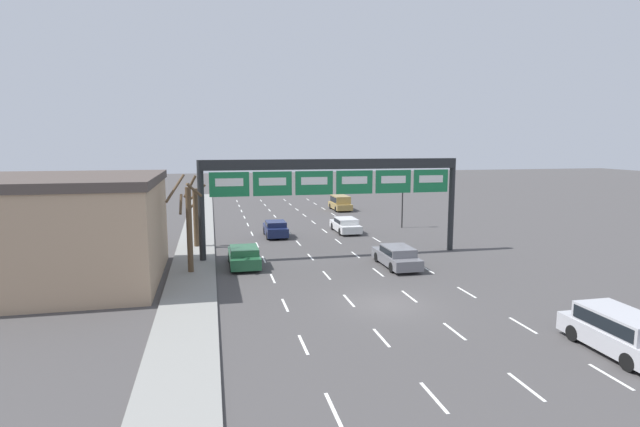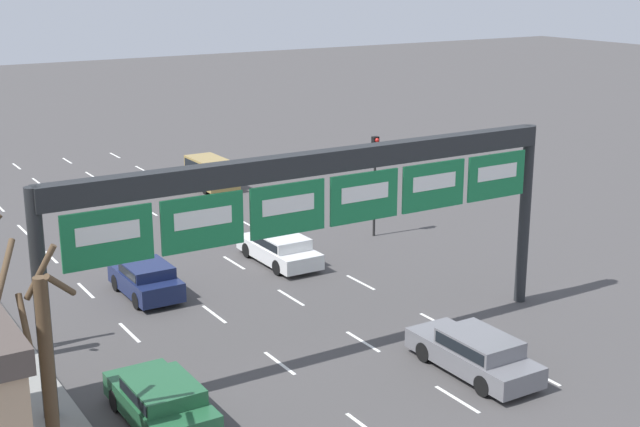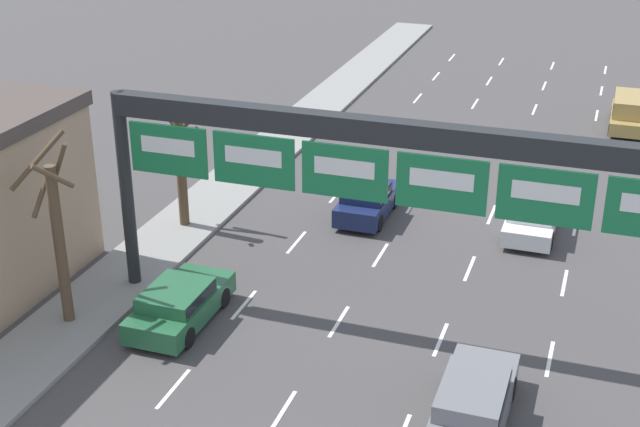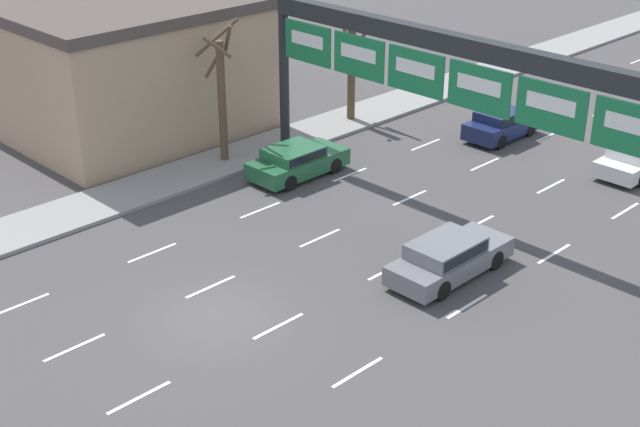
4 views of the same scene
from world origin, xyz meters
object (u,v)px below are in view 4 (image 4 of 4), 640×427
(car_grey, at_px, (449,256))
(car_green, at_px, (297,160))
(car_white, at_px, (639,156))
(sign_gantry, at_px, (452,67))
(car_navy, at_px, (501,123))
(tree_bare_second, at_px, (221,90))
(tree_bare_closest, at_px, (352,68))

(car_grey, bearing_deg, car_green, 167.21)
(car_grey, bearing_deg, car_white, 89.75)
(sign_gantry, distance_m, car_green, 8.28)
(car_white, distance_m, car_green, 14.40)
(sign_gantry, bearing_deg, car_grey, -49.84)
(car_navy, relative_size, car_white, 0.84)
(sign_gantry, bearing_deg, car_navy, 110.79)
(tree_bare_second, bearing_deg, car_grey, -4.62)
(car_white, xyz_separation_m, car_green, (-9.76, -10.59, 0.01))
(car_green, bearing_deg, car_grey, -12.79)
(car_grey, bearing_deg, car_navy, 117.93)
(car_white, relative_size, car_grey, 0.97)
(car_navy, bearing_deg, tree_bare_second, -121.46)
(car_white, bearing_deg, tree_bare_second, -138.23)
(car_white, bearing_deg, tree_bare_closest, -162.99)
(car_navy, height_order, car_white, car_navy)
(car_green, bearing_deg, car_navy, 71.28)
(car_grey, distance_m, tree_bare_closest, 15.73)
(car_white, bearing_deg, car_navy, -173.18)
(sign_gantry, distance_m, tree_bare_second, 10.48)
(sign_gantry, xyz_separation_m, car_white, (3.35, 8.89, -4.97))
(car_green, distance_m, tree_bare_second, 4.37)
(sign_gantry, xyz_separation_m, car_grey, (3.29, -3.90, -4.94))
(sign_gantry, distance_m, car_grey, 7.10)
(car_navy, xyz_separation_m, car_green, (-3.33, -9.82, -0.02))
(tree_bare_second, bearing_deg, tree_bare_closest, 88.48)
(car_grey, xyz_separation_m, tree_bare_second, (-13.08, 1.06, 2.50))
(car_green, bearing_deg, tree_bare_second, -161.31)
(car_navy, bearing_deg, car_white, 6.82)
(car_navy, bearing_deg, car_green, -108.72)
(sign_gantry, relative_size, car_grey, 3.88)
(sign_gantry, bearing_deg, tree_bare_second, -163.83)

